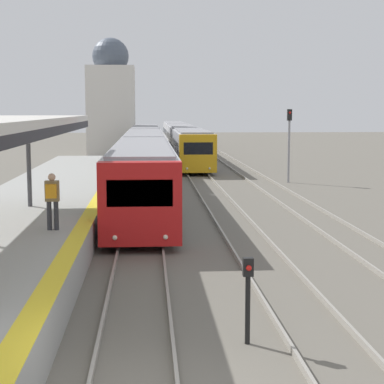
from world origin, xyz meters
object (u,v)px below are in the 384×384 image
person_on_platform (52,197)px  train_far (181,138)px  signal_mast_far (289,136)px  train_near (144,152)px  signal_post_near (248,291)px

person_on_platform → train_far: size_ratio=0.04×
signal_mast_far → train_far: bearing=101.2°
train_near → signal_mast_far: size_ratio=10.42×
person_on_platform → train_near: bearing=84.2°
train_far → signal_mast_far: 27.65m
signal_post_near → signal_mast_far: signal_mast_far is taller
train_near → signal_post_near: size_ratio=27.82×
train_near → signal_post_near: (2.17, -31.67, -0.62)m
person_on_platform → signal_mast_far: (11.55, 20.80, 0.88)m
person_on_platform → train_near: (2.52, 24.92, -0.34)m
train_far → signal_post_near: size_ratio=27.18×
train_far → signal_post_near: (-1.48, -54.64, -0.59)m
person_on_platform → signal_mast_far: bearing=61.0°
person_on_platform → signal_mast_far: 23.81m
train_near → train_far: (3.65, 22.97, -0.03)m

